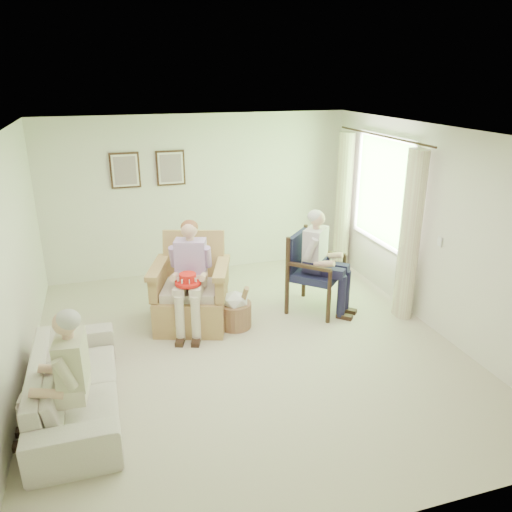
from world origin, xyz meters
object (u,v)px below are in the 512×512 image
Objects in this scene: sofa at (75,383)px; person_dark at (320,255)px; hatbox at (235,309)px; wood_armchair at (314,267)px; red_hat at (188,280)px; person_wicker at (191,268)px; wicker_armchair at (191,297)px; person_sofa at (68,372)px.

person_dark is at bearing -67.53° from sofa.
wood_armchair is at bearing 12.75° from hatbox.
wood_armchair is at bearing 10.80° from red_hat.
red_hat is (-0.08, -0.19, -0.08)m from person_wicker.
wicker_armchair reaches higher than red_hat.
person_dark is (1.77, -0.01, 0.00)m from person_wicker.
person_sofa reaches higher than red_hat.
wood_armchair is 0.87× the size of person_sofa.
red_hat is at bearing -173.17° from hatbox.
wicker_armchair is 1.78m from wood_armchair.
wicker_armchair reaches higher than hatbox.
person_wicker is 2.22× the size of hatbox.
wood_armchair reaches higher than sofa.
person_wicker is 1.77m from person_dark.
person_dark is 1.86m from red_hat.
person_sofa reaches higher than wicker_armchair.
red_hat is at bearing -85.04° from wicker_armchair.
red_hat is at bearing -95.45° from person_wicker.
person_sofa is at bearing -110.20° from person_wicker.
person_wicker is 1.14× the size of person_sofa.
person_wicker is 1.00× the size of person_dark.
wicker_armchair is 0.84× the size of person_wicker.
wicker_armchair is 0.84× the size of person_dark.
sofa is at bearing -115.29° from wicker_armchair.
person_wicker is at bearing 168.23° from hatbox.
red_hat is (1.34, 1.60, 0.06)m from person_sofa.
person_wicker reaches higher than person_sofa.
hatbox is (1.96, 1.22, -0.05)m from sofa.
wicker_armchair is at bearing 153.35° from hatbox.
person_wicker is 2.29m from person_sofa.
wicker_armchair is at bearing -43.72° from sofa.
sofa is 1.42× the size of person_dark.
hatbox is at bearing 6.67° from person_wicker.
wicker_armchair is 0.59× the size of sofa.
wicker_armchair is 0.53m from red_hat.
sofa is at bearing -118.48° from person_wicker.
person_wicker is at bearing 147.06° from person_sofa.
wood_armchair is 3.75m from person_sofa.
sofa is 3.17× the size of hatbox.
wood_armchair is 0.77× the size of person_wicker.
wood_armchair is (1.77, 0.01, 0.22)m from wicker_armchair.
person_wicker is (1.43, 1.33, 0.56)m from sofa.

